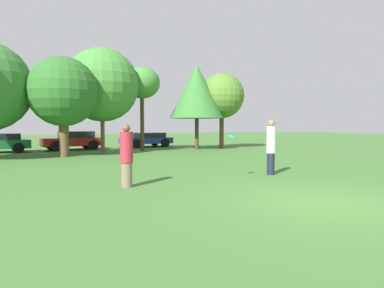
# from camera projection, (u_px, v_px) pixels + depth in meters

# --- Properties ---
(ground_plane) EXTENTS (120.00, 120.00, 0.00)m
(ground_plane) POSITION_uv_depth(u_px,v_px,m) (322.00, 202.00, 7.65)
(ground_plane) COLOR #3D6B2D
(person_thrower) EXTENTS (0.36, 0.36, 1.79)m
(person_thrower) POSITION_uv_depth(u_px,v_px,m) (127.00, 156.00, 9.46)
(person_thrower) COLOR #726651
(person_thrower) RESTS_ON ground
(person_catcher) EXTENTS (0.31, 0.31, 1.94)m
(person_catcher) POSITION_uv_depth(u_px,v_px,m) (271.00, 147.00, 11.85)
(person_catcher) COLOR #191E33
(person_catcher) RESTS_ON ground
(frisbee) EXTENTS (0.27, 0.25, 0.15)m
(frisbee) POSITION_uv_depth(u_px,v_px,m) (232.00, 137.00, 10.88)
(frisbee) COLOR #19B2D8
(tree_2) EXTENTS (3.81, 3.81, 5.50)m
(tree_2) POSITION_uv_depth(u_px,v_px,m) (63.00, 92.00, 18.39)
(tree_2) COLOR brown
(tree_2) RESTS_ON ground
(tree_3) EXTENTS (4.58, 4.58, 6.55)m
(tree_3) POSITION_uv_depth(u_px,v_px,m) (102.00, 85.00, 20.99)
(tree_3) COLOR brown
(tree_3) RESTS_ON ground
(tree_4) EXTENTS (2.43, 2.43, 5.64)m
(tree_4) POSITION_uv_depth(u_px,v_px,m) (142.00, 84.00, 22.47)
(tree_4) COLOR #473323
(tree_4) RESTS_ON ground
(tree_5) EXTENTS (3.89, 3.89, 6.14)m
(tree_5) POSITION_uv_depth(u_px,v_px,m) (197.00, 91.00, 24.18)
(tree_5) COLOR #473323
(tree_5) RESTS_ON ground
(tree_6) EXTENTS (3.35, 3.35, 5.62)m
(tree_6) POSITION_uv_depth(u_px,v_px,m) (222.00, 96.00, 25.13)
(tree_6) COLOR brown
(tree_6) RESTS_ON ground
(parked_car_red) EXTENTS (4.14, 2.17, 1.31)m
(parked_car_red) POSITION_uv_depth(u_px,v_px,m) (73.00, 140.00, 23.81)
(parked_car_red) COLOR red
(parked_car_red) RESTS_ON ground
(parked_car_blue) EXTENTS (4.03, 2.22, 1.14)m
(parked_car_blue) POSITION_uv_depth(u_px,v_px,m) (147.00, 139.00, 26.88)
(parked_car_blue) COLOR #1E389E
(parked_car_blue) RESTS_ON ground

